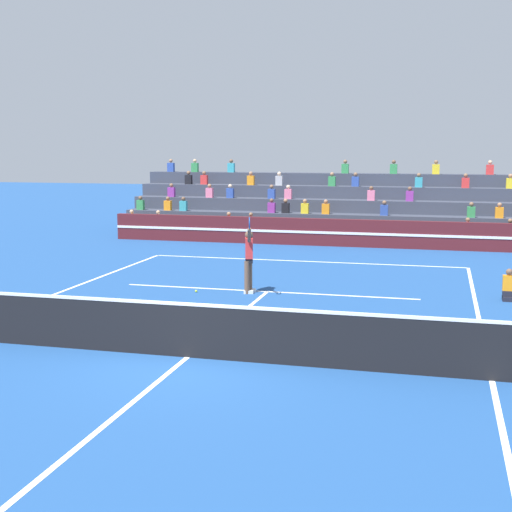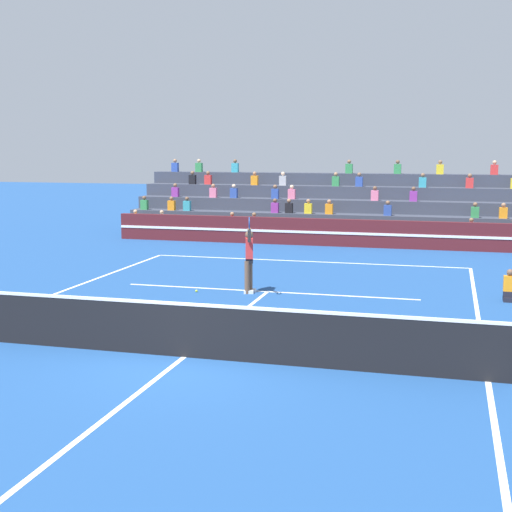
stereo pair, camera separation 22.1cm
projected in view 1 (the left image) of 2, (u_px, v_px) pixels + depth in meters
The scene contains 8 objects.
ground_plane at pixel (188, 357), 13.50m from camera, with size 120.00×120.00×0.00m, color navy.
court_lines at pixel (188, 357), 13.49m from camera, with size 11.10×23.90×0.01m.
tennis_net at pixel (187, 329), 13.41m from camera, with size 12.00×0.10×1.10m.
sponsor_banner_wall at pixel (324, 232), 28.75m from camera, with size 18.00×0.26×1.10m.
bleacher_stand at pixel (337, 212), 32.32m from camera, with size 18.88×4.75×3.38m.
ball_kid_courtside at pixel (508, 288), 18.44m from camera, with size 0.30×0.36×0.84m.
tennis_player at pixel (249, 258), 19.31m from camera, with size 0.46×1.36×2.23m.
tennis_ball at pixel (196, 291), 19.55m from camera, with size 0.07×0.07×0.07m, color #C6DB33.
Camera 1 is at (4.54, -12.31, 3.94)m, focal length 50.00 mm.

